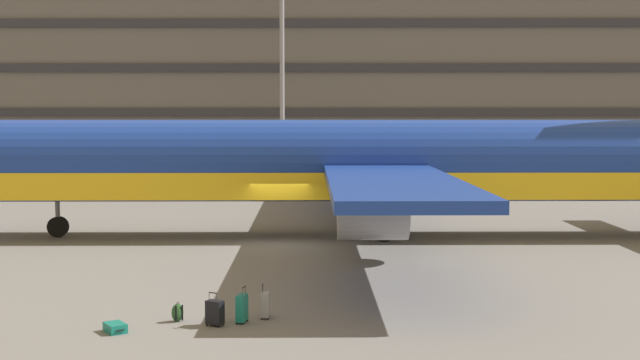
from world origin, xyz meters
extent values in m
plane|color=slate|center=(0.00, 0.00, 0.00)|extent=(600.00, 600.00, 0.00)
cube|color=#605B56|center=(0.00, 45.32, 9.21)|extent=(123.76, 20.31, 18.42)
cube|color=#2D2D33|center=(0.00, 35.06, 1.84)|extent=(122.52, 0.24, 0.70)
cube|color=#2D2D33|center=(0.00, 35.06, 5.53)|extent=(122.52, 0.24, 0.70)
cube|color=#2D2D33|center=(0.00, 35.06, 9.21)|extent=(122.52, 0.24, 0.70)
cube|color=#2D2D33|center=(0.00, 35.06, 12.89)|extent=(122.52, 0.24, 0.70)
cylinder|color=navy|center=(3.05, 2.09, 3.37)|extent=(34.20, 4.30, 3.61)
cube|color=yellow|center=(3.05, 2.09, 2.38)|extent=(32.84, 4.20, 1.16)
cube|color=navy|center=(4.23, -6.86, 3.10)|extent=(4.69, 14.42, 0.36)
cube|color=navy|center=(3.87, 11.09, 3.10)|extent=(4.69, 14.42, 0.36)
cylinder|color=#9E9EA3|center=(3.68, -4.29, 1.81)|extent=(2.62, 2.04, 1.99)
cylinder|color=#9E9EA3|center=(3.42, 8.50, 1.81)|extent=(2.62, 2.04, 1.99)
cylinder|color=black|center=(-9.92, 1.83, 0.45)|extent=(0.91, 0.37, 0.90)
cylinder|color=slate|center=(-9.92, 1.83, 1.23)|extent=(0.20, 0.20, 1.57)
cylinder|color=black|center=(4.45, 0.59, 0.45)|extent=(0.91, 0.37, 0.90)
cylinder|color=slate|center=(4.45, 0.59, 1.23)|extent=(0.20, 0.20, 1.57)
cylinder|color=black|center=(4.38, 3.66, 0.45)|extent=(0.91, 0.37, 0.90)
cylinder|color=slate|center=(4.38, 3.66, 1.23)|extent=(0.20, 0.20, 1.57)
cylinder|color=gray|center=(-1.43, 29.64, 11.74)|extent=(0.36, 0.36, 23.47)
cube|color=gray|center=(0.35, -12.85, 0.37)|extent=(0.22, 0.40, 0.65)
cylinder|color=#333338|center=(0.28, -12.74, 0.80)|extent=(0.02, 0.02, 0.21)
cylinder|color=#333338|center=(0.28, -12.96, 0.80)|extent=(0.02, 0.02, 0.21)
cube|color=black|center=(0.28, -12.85, 0.91)|extent=(0.02, 0.22, 0.02)
cylinder|color=black|center=(0.43, -12.69, 0.03)|extent=(0.05, 0.02, 0.05)
cylinder|color=black|center=(0.43, -13.01, 0.03)|extent=(0.05, 0.02, 0.05)
cylinder|color=black|center=(0.26, -12.69, 0.03)|extent=(0.05, 0.02, 0.05)
cylinder|color=black|center=(0.26, -13.01, 0.03)|extent=(0.05, 0.02, 0.05)
cube|color=#147266|center=(-0.23, -13.34, 0.40)|extent=(0.30, 0.49, 0.70)
cylinder|color=#333338|center=(-0.19, -13.47, 0.85)|extent=(0.02, 0.02, 0.21)
cylinder|color=#333338|center=(-0.14, -13.23, 0.85)|extent=(0.02, 0.02, 0.21)
cube|color=black|center=(-0.17, -13.35, 0.95)|extent=(0.08, 0.25, 0.02)
cylinder|color=black|center=(-0.35, -13.50, 0.03)|extent=(0.05, 0.03, 0.05)
cylinder|color=black|center=(-0.27, -13.14, 0.03)|extent=(0.05, 0.03, 0.05)
cylinder|color=black|center=(-0.18, -13.54, 0.03)|extent=(0.05, 0.03, 0.05)
cylinder|color=black|center=(-0.11, -13.18, 0.03)|extent=(0.05, 0.03, 0.05)
cube|color=black|center=(-0.89, -13.67, 0.36)|extent=(0.51, 0.44, 0.61)
cylinder|color=#333338|center=(-1.03, -13.69, 0.77)|extent=(0.02, 0.02, 0.22)
cylinder|color=#333338|center=(-0.82, -13.79, 0.77)|extent=(0.02, 0.02, 0.22)
cube|color=black|center=(-0.93, -13.74, 0.88)|extent=(0.22, 0.13, 0.02)
cylinder|color=black|center=(-1.00, -13.49, 0.03)|extent=(0.04, 0.05, 0.05)
cylinder|color=black|center=(-0.69, -13.65, 0.03)|extent=(0.04, 0.05, 0.05)
cylinder|color=black|center=(-1.09, -13.69, 0.03)|extent=(0.04, 0.05, 0.05)
cylinder|color=black|center=(-0.79, -13.84, 0.03)|extent=(0.04, 0.05, 0.05)
cube|color=#147266|center=(-3.31, -14.30, 0.12)|extent=(0.71, 0.75, 0.23)
cube|color=black|center=(-3.12, -14.58, 0.12)|extent=(0.19, 0.15, 0.02)
ellipsoid|color=#264C26|center=(-1.94, -13.23, 0.24)|extent=(0.39, 0.37, 0.48)
ellipsoid|color=#264C26|center=(-1.99, -13.15, 0.17)|extent=(0.24, 0.21, 0.22)
torus|color=black|center=(-1.92, -13.25, 0.49)|extent=(0.07, 0.06, 0.08)
cube|color=black|center=(-1.95, -13.36, 0.24)|extent=(0.04, 0.04, 0.41)
cube|color=black|center=(-1.81, -13.25, 0.24)|extent=(0.04, 0.04, 0.41)
camera|label=1|loc=(1.99, -34.88, 5.49)|focal=47.04mm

